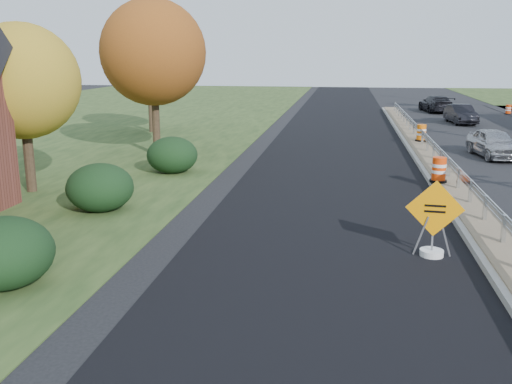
# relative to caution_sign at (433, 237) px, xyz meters

# --- Properties ---
(ground) EXTENTS (140.00, 140.00, 0.00)m
(ground) POSITION_rel_caution_sign_xyz_m (1.81, 2.69, -0.48)
(ground) COLOR black
(ground) RESTS_ON ground
(milled_overlay) EXTENTS (7.20, 120.00, 0.01)m
(milled_overlay) POSITION_rel_caution_sign_xyz_m (-2.59, 12.69, -0.48)
(milled_overlay) COLOR black
(milled_overlay) RESTS_ON ground
(median) EXTENTS (1.60, 55.00, 0.23)m
(median) POSITION_rel_caution_sign_xyz_m (1.81, 10.69, -0.37)
(median) COLOR gray
(median) RESTS_ON ground
(guardrail) EXTENTS (0.10, 46.15, 0.72)m
(guardrail) POSITION_rel_caution_sign_xyz_m (1.81, 11.69, 0.24)
(guardrail) COLOR silver
(guardrail) RESTS_ON median
(hedge_south) EXTENTS (2.09, 2.09, 1.52)m
(hedge_south) POSITION_rel_caution_sign_xyz_m (-9.19, -3.31, 0.28)
(hedge_south) COLOR black
(hedge_south) RESTS_ON ground
(hedge_mid) EXTENTS (2.09, 2.09, 1.52)m
(hedge_mid) POSITION_rel_caution_sign_xyz_m (-9.69, 2.69, 0.28)
(hedge_mid) COLOR black
(hedge_mid) RESTS_ON ground
(hedge_north) EXTENTS (2.09, 2.09, 1.52)m
(hedge_north) POSITION_rel_caution_sign_xyz_m (-9.19, 8.69, 0.28)
(hedge_north) COLOR black
(hedge_north) RESTS_ON ground
(tree_near_yellow) EXTENTS (3.96, 3.96, 5.88)m
(tree_near_yellow) POSITION_rel_caution_sign_xyz_m (-13.19, 4.69, 3.40)
(tree_near_yellow) COLOR #473523
(tree_near_yellow) RESTS_ON ground
(tree_near_red) EXTENTS (4.95, 4.95, 7.35)m
(tree_near_red) POSITION_rel_caution_sign_xyz_m (-11.19, 12.69, 4.38)
(tree_near_red) COLOR #473523
(tree_near_red) RESTS_ON ground
(tree_near_back) EXTENTS (4.29, 4.29, 6.37)m
(tree_near_back) POSITION_rel_caution_sign_xyz_m (-14.19, 20.69, 3.73)
(tree_near_back) COLOR #473523
(tree_near_back) RESTS_ON ground
(caution_sign) EXTENTS (1.37, 0.57, 1.90)m
(caution_sign) POSITION_rel_caution_sign_xyz_m (0.00, 0.00, 0.00)
(caution_sign) COLOR white
(caution_sign) RESTS_ON ground
(barrel_median_mid) EXTENTS (0.63, 0.63, 0.92)m
(barrel_median_mid) POSITION_rel_caution_sign_xyz_m (1.26, 7.54, 0.19)
(barrel_median_mid) COLOR black
(barrel_median_mid) RESTS_ON median
(barrel_median_far) EXTENTS (0.61, 0.61, 0.90)m
(barrel_median_far) POSITION_rel_caution_sign_xyz_m (1.88, 17.81, 0.18)
(barrel_median_far) COLOR black
(barrel_median_far) RESTS_ON median
(barrel_shoulder_far) EXTENTS (0.53, 0.53, 0.78)m
(barrel_shoulder_far) POSITION_rel_caution_sign_xyz_m (10.93, 35.60, -0.11)
(barrel_shoulder_far) COLOR black
(barrel_shoulder_far) RESTS_ON ground
(car_silver) EXTENTS (2.11, 4.13, 1.35)m
(car_silver) POSITION_rel_caution_sign_xyz_m (4.85, 14.66, 0.19)
(car_silver) COLOR #A6A6AB
(car_silver) RESTS_ON ground
(car_dark_mid) EXTENTS (1.82, 4.15, 1.33)m
(car_dark_mid) POSITION_rel_caution_sign_xyz_m (5.87, 28.45, 0.18)
(car_dark_mid) COLOR black
(car_dark_mid) RESTS_ON ground
(car_dark_far) EXTENTS (2.58, 5.05, 1.40)m
(car_dark_far) POSITION_rel_caution_sign_xyz_m (5.36, 36.66, 0.22)
(car_dark_far) COLOR black
(car_dark_far) RESTS_ON ground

